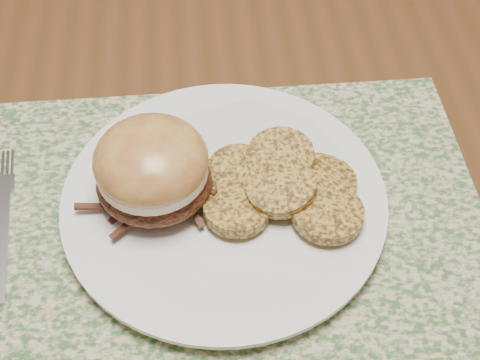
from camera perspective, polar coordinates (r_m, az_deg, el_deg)
The scene contains 7 objects.
ground at distance 1.33m, azimuth -0.87°, elevation -15.06°, with size 3.50×3.50×0.00m, color brown.
dining_table at distance 0.77m, azimuth -1.47°, elevation 5.75°, with size 1.50×0.90×0.75m.
placemat at distance 0.57m, azimuth -1.43°, elevation -3.94°, with size 0.45×0.33×0.00m, color #3B6232.
dinner_plate at distance 0.57m, azimuth -1.35°, elevation -1.80°, with size 0.26×0.26×0.02m, color white.
pork_sandwich at distance 0.54m, azimuth -7.50°, elevation 0.92°, with size 0.11×0.10×0.07m.
roasted_potatoes at distance 0.56m, azimuth 3.71°, elevation -0.48°, with size 0.16×0.14×0.04m.
fork at distance 0.60m, azimuth -19.67°, elevation -3.26°, with size 0.03×0.16×0.00m.
Camera 1 is at (-0.03, -0.54, 1.22)m, focal length 50.00 mm.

